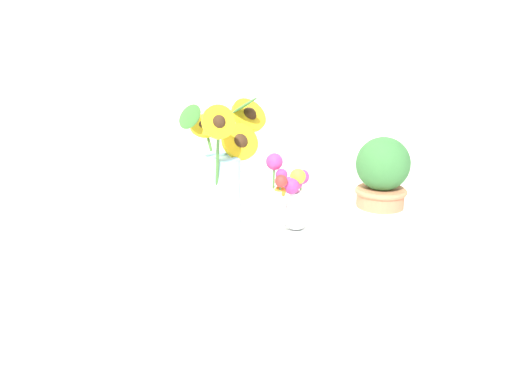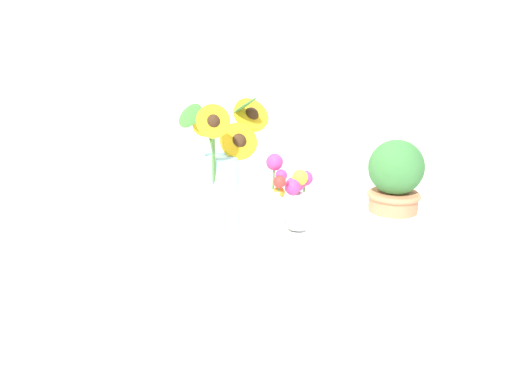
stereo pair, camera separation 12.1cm
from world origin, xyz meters
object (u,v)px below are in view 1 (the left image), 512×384
Objects in this scene: mason_jar_sunflowers at (224,182)px; vase_bulb_right at (296,202)px; serving_tray at (256,239)px; vase_small_center at (274,203)px; potted_plant at (382,173)px.

mason_jar_sunflowers is 0.20m from vase_bulb_right.
serving_tray is 0.18m from mason_jar_sunflowers.
mason_jar_sunflowers reaches higher than vase_small_center.
potted_plant is at bearing 17.85° from vase_bulb_right.
vase_small_center is 0.46m from potted_plant.
mason_jar_sunflowers is at bearing 163.89° from vase_small_center.
vase_small_center is at bearing -40.77° from serving_tray.
mason_jar_sunflowers reaches higher than potted_plant.
vase_bulb_right is at bearing -162.15° from potted_plant.
vase_small_center is 0.96× the size of potted_plant.
vase_bulb_right is 0.37m from potted_plant.
vase_small_center is at bearing -161.34° from potted_plant.
potted_plant is (0.55, 0.11, -0.06)m from mason_jar_sunflowers.
vase_small_center reaches higher than serving_tray.
vase_small_center is (0.11, -0.03, -0.06)m from mason_jar_sunflowers.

